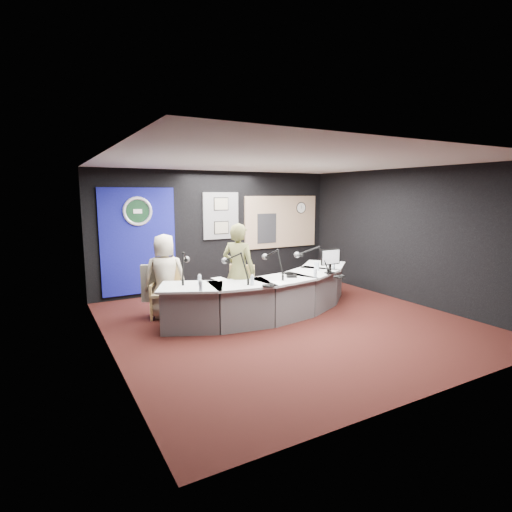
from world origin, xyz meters
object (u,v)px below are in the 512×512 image
broadcast_desk (269,295)px  person_woman (239,271)px  person_man (165,276)px  armchair_left (166,293)px  armchair_right (239,291)px

broadcast_desk → person_woman: bearing=171.1°
broadcast_desk → person_man: person_man is taller
armchair_left → person_woman: (1.18, -0.65, 0.40)m
armchair_left → armchair_right: size_ratio=0.93×
person_man → person_woman: size_ratio=0.89×
armchair_right → armchair_left: bearing=-166.0°
armchair_left → person_woman: 1.40m
armchair_left → armchair_right: bearing=-2.1°
armchair_right → person_woman: person_woman is taller
broadcast_desk → armchair_right: 0.62m
armchair_right → person_woman: bearing=43.1°
person_man → person_woman: bearing=170.5°
armchair_right → broadcast_desk: bearing=34.3°
armchair_right → person_man: bearing=-166.0°
broadcast_desk → person_woman: person_woman is taller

